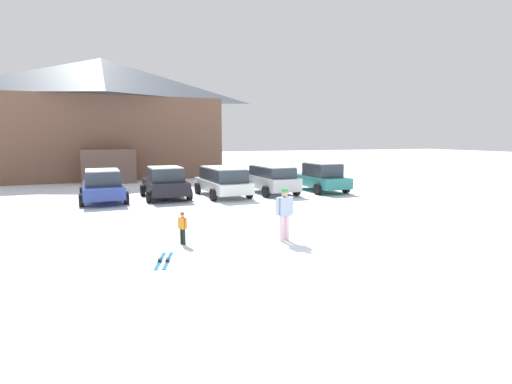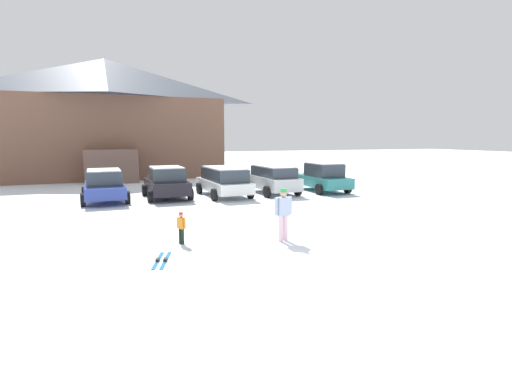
% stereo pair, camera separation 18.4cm
% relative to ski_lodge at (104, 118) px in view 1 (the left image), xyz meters
% --- Properties ---
extents(ground, '(160.00, 160.00, 0.00)m').
position_rel_ski_lodge_xyz_m(ground, '(4.72, -26.53, -4.79)').
color(ground, white).
extents(ski_lodge, '(18.37, 10.23, 9.43)m').
position_rel_ski_lodge_xyz_m(ski_lodge, '(0.00, 0.00, 0.00)').
color(ski_lodge, brown).
rests_on(ski_lodge, ground).
extents(parked_blue_hatchback, '(2.36, 4.56, 1.64)m').
position_rel_ski_lodge_xyz_m(parked_blue_hatchback, '(-0.17, -13.35, -3.96)').
color(parked_blue_hatchback, '#2D4096').
rests_on(parked_blue_hatchback, ground).
extents(parked_black_sedan, '(2.36, 4.15, 1.70)m').
position_rel_ski_lodge_xyz_m(parked_black_sedan, '(2.94, -13.35, -3.94)').
color(parked_black_sedan, black).
rests_on(parked_black_sedan, ground).
extents(parked_white_suv, '(2.44, 4.75, 1.61)m').
position_rel_ski_lodge_xyz_m(parked_white_suv, '(6.01, -13.70, -3.92)').
color(parked_white_suv, white).
rests_on(parked_white_suv, ground).
extents(parked_silver_wagon, '(2.29, 4.18, 1.62)m').
position_rel_ski_lodge_xyz_m(parked_silver_wagon, '(8.91, -13.75, -3.91)').
color(parked_silver_wagon, silver).
rests_on(parked_silver_wagon, ground).
extents(parked_teal_hatchback, '(2.20, 4.27, 1.73)m').
position_rel_ski_lodge_xyz_m(parked_teal_hatchback, '(12.10, -13.81, -3.93)').
color(parked_teal_hatchback, teal).
rests_on(parked_teal_hatchback, ground).
extents(skier_adult_in_blue_parka, '(0.61, 0.30, 1.67)m').
position_rel_ski_lodge_xyz_m(skier_adult_in_blue_parka, '(5.20, -23.67, -3.85)').
color(skier_adult_in_blue_parka, silver).
rests_on(skier_adult_in_blue_parka, ground).
extents(skier_child_in_orange_jacket, '(0.25, 0.32, 0.99)m').
position_rel_ski_lodge_xyz_m(skier_child_in_orange_jacket, '(2.15, -22.94, -4.23)').
color(skier_child_in_orange_jacket, black).
rests_on(skier_child_in_orange_jacket, ground).
extents(pair_of_skis, '(0.68, 1.51, 0.08)m').
position_rel_ski_lodge_xyz_m(pair_of_skis, '(1.38, -24.43, -4.77)').
color(pair_of_skis, '#216FAF').
rests_on(pair_of_skis, ground).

